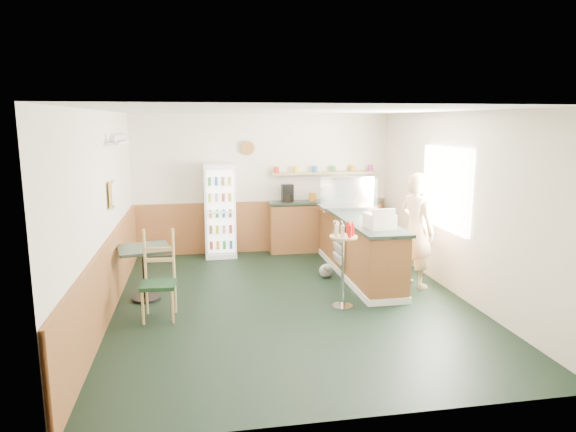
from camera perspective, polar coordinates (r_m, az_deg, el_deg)
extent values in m
plane|color=black|center=(7.49, 0.28, -9.49)|extent=(6.00, 6.00, 0.00)
cube|color=beige|center=(10.08, -2.79, 3.62)|extent=(5.00, 0.02, 2.70)
cube|color=beige|center=(7.14, -19.95, 0.10)|extent=(0.02, 6.00, 2.70)
cube|color=beige|center=(7.98, 18.33, 1.25)|extent=(0.02, 6.00, 2.70)
cube|color=silver|center=(7.04, 0.30, 11.72)|extent=(5.00, 6.00, 0.02)
cube|color=brown|center=(10.18, -2.72, -1.16)|extent=(4.98, 0.05, 1.00)
cube|color=brown|center=(7.32, -19.22, -6.45)|extent=(0.05, 5.98, 1.00)
cube|color=white|center=(8.19, 17.11, 2.96)|extent=(0.06, 1.45, 1.25)
cube|color=gold|center=(7.58, -18.97, 2.28)|extent=(0.03, 0.32, 0.38)
cube|color=white|center=(8.01, -18.38, 7.76)|extent=(0.18, 1.20, 0.03)
cylinder|color=#975C25|center=(9.92, -4.51, 7.55)|extent=(0.26, 0.04, 0.26)
cube|color=brown|center=(8.67, 7.82, -3.50)|extent=(0.60, 2.95, 0.95)
cube|color=white|center=(8.78, 7.75, -6.19)|extent=(0.64, 2.97, 0.10)
cube|color=#27362B|center=(8.56, 7.91, -0.19)|extent=(0.68, 3.01, 0.05)
cube|color=brown|center=(10.24, 4.08, -1.25)|extent=(2.20, 0.38, 0.95)
cube|color=#27362B|center=(10.15, 4.12, 1.57)|extent=(2.24, 0.42, 0.05)
cube|color=tan|center=(10.16, 4.05, 4.79)|extent=(2.10, 0.22, 0.04)
cube|color=black|center=(9.97, -0.06, 2.57)|extent=(0.22, 0.18, 0.34)
cylinder|color=#B2664C|center=(9.96, -1.28, 5.16)|extent=(0.10, 0.10, 0.12)
cylinder|color=#B2664C|center=(10.03, 0.88, 5.20)|extent=(0.10, 0.10, 0.12)
cylinder|color=#B2664C|center=(10.10, 3.00, 5.23)|extent=(0.10, 0.10, 0.12)
cylinder|color=#B2664C|center=(10.20, 5.09, 5.25)|extent=(0.10, 0.10, 0.12)
cylinder|color=#B2664C|center=(10.30, 7.14, 5.27)|extent=(0.10, 0.10, 0.12)
cylinder|color=#B2664C|center=(10.42, 9.15, 5.27)|extent=(0.10, 0.10, 0.12)
cube|color=white|center=(9.85, -7.59, 0.65)|extent=(0.58, 0.41, 1.77)
cube|color=white|center=(9.63, -7.53, 0.47)|extent=(0.49, 0.02, 1.56)
cube|color=silver|center=(9.56, -7.51, 0.40)|extent=(0.53, 0.02, 1.62)
cube|color=silver|center=(9.22, 6.55, 0.99)|extent=(0.98, 0.51, 0.07)
cube|color=silver|center=(9.18, 6.59, 2.71)|extent=(0.96, 0.49, 0.49)
cube|color=#EFE1C5|center=(7.65, 10.14, -0.53)|extent=(0.41, 0.42, 0.22)
imported|color=tan|center=(8.18, 14.08, -1.55)|extent=(0.63, 0.72, 1.79)
cylinder|color=silver|center=(7.33, 6.04, -9.92)|extent=(0.30, 0.30, 0.02)
cylinder|color=silver|center=(7.17, 6.12, -6.19)|extent=(0.04, 0.04, 0.99)
cylinder|color=tan|center=(7.04, 6.20, -2.32)|extent=(0.38, 0.38, 0.03)
cylinder|color=red|center=(7.03, 7.16, -1.54)|extent=(0.05, 0.05, 0.17)
cylinder|color=red|center=(7.12, 6.73, -1.39)|extent=(0.05, 0.05, 0.17)
cylinder|color=red|center=(7.13, 5.92, -1.35)|extent=(0.05, 0.05, 0.17)
cylinder|color=red|center=(7.06, 5.33, -1.46)|extent=(0.05, 0.05, 0.17)
cylinder|color=red|center=(6.96, 5.40, -1.63)|extent=(0.05, 0.05, 0.17)
cylinder|color=red|center=(6.91, 6.09, -1.74)|extent=(0.05, 0.05, 0.17)
cylinder|color=red|center=(6.94, 6.88, -1.70)|extent=(0.05, 0.05, 0.17)
cube|color=black|center=(8.58, 5.72, -5.16)|extent=(0.05, 0.44, 0.03)
cube|color=beige|center=(8.56, 5.60, -4.71)|extent=(0.09, 0.40, 0.15)
cube|color=black|center=(8.53, 5.75, -4.00)|extent=(0.05, 0.44, 0.03)
cube|color=beige|center=(8.51, 5.63, -3.55)|extent=(0.09, 0.40, 0.15)
cube|color=black|center=(8.49, 5.77, -2.83)|extent=(0.05, 0.44, 0.03)
cube|color=beige|center=(8.47, 5.65, -2.38)|extent=(0.09, 0.40, 0.15)
cube|color=black|center=(8.45, 5.79, -1.65)|extent=(0.05, 0.44, 0.03)
cube|color=beige|center=(8.43, 5.67, -1.19)|extent=(0.09, 0.40, 0.15)
cylinder|color=black|center=(7.84, -15.43, -8.80)|extent=(0.41, 0.41, 0.04)
cylinder|color=black|center=(7.72, -15.56, -6.23)|extent=(0.08, 0.08, 0.71)
cube|color=#27362B|center=(7.63, -15.70, -3.52)|extent=(0.84, 0.84, 0.04)
cube|color=#15301B|center=(6.94, -14.18, -7.41)|extent=(0.45, 0.45, 0.05)
cylinder|color=tan|center=(6.86, -15.77, -9.80)|extent=(0.04, 0.04, 0.45)
cylinder|color=tan|center=(6.83, -12.62, -9.74)|extent=(0.04, 0.04, 0.45)
cylinder|color=tan|center=(7.21, -15.48, -8.78)|extent=(0.04, 0.04, 0.45)
cylinder|color=tan|center=(7.18, -12.50, -8.72)|extent=(0.04, 0.04, 0.45)
cube|color=tan|center=(7.03, -14.20, -4.19)|extent=(0.39, 0.06, 0.70)
sphere|color=gray|center=(8.59, 4.20, -6.10)|extent=(0.22, 0.22, 0.22)
sphere|color=gray|center=(8.46, 4.40, -5.72)|extent=(0.13, 0.13, 0.13)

